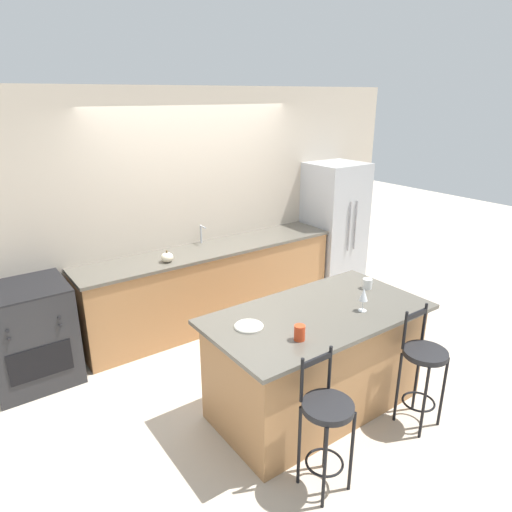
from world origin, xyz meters
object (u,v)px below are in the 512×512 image
Objects in this scene: bar_stool_near at (326,420)px; dinner_plate at (249,326)px; pumpkin_decoration at (167,257)px; bar_stool_far at (423,365)px; oven_range at (31,334)px; wine_glass at (364,295)px; tumbler_cup at (300,333)px; refrigerator at (334,226)px; coffee_mug at (367,284)px.

bar_stool_near reaches higher than dinner_plate.
bar_stool_far is at bearing -66.33° from pumpkin_decoration.
oven_range is 3.08m from wine_glass.
tumbler_cup is at bearing 73.83° from bar_stool_near.
bar_stool_far reaches higher than oven_range.
coffee_mug is (-1.34, -1.78, 0.09)m from refrigerator.
bar_stool_far is 0.73m from wine_glass.
refrigerator reaches higher than pumpkin_decoration.
pumpkin_decoration is at bearing 113.01° from wine_glass.
wine_glass is at bearing -129.77° from refrigerator.
bar_stool_near is at bearing -106.17° from tumbler_cup.
bar_stool_near reaches higher than oven_range.
bar_stool_far is at bearing -63.62° from wine_glass.
bar_stool_near is at bearing -178.57° from bar_stool_far.
bar_stool_near is 1.12m from wine_glass.
tumbler_cup is (-0.73, -0.06, -0.08)m from wine_glass.
bar_stool_near is 1.53m from coffee_mug.
bar_stool_far is at bearing -45.84° from oven_range.
dinner_plate is at bearing 161.07° from wine_glass.
coffee_mug is at bearing -53.90° from pumpkin_decoration.
oven_range is 2.21m from dinner_plate.
refrigerator is 2.23m from coffee_mug.
wine_glass is 2.13m from pumpkin_decoration.
bar_stool_far is at bearing -101.45° from coffee_mug.
tumbler_cup is (0.19, -0.37, 0.05)m from dinner_plate.
dinner_plate is at bearing -53.34° from oven_range.
dinner_plate is 1.72× the size of pumpkin_decoration.
coffee_mug is (1.25, 0.79, 0.41)m from bar_stool_near.
tumbler_cup reaches higher than bar_stool_near.
refrigerator is 7.72× the size of dinner_plate.
refrigerator reaches higher than dinner_plate.
wine_glass reaches higher than dinner_plate.
refrigerator is at bearing 44.80° from bar_stool_near.
bar_stool_near and bar_stool_far have the same top height.
wine_glass is (2.22, -2.06, 0.58)m from oven_range.
bar_stool_near is 2.50m from pumpkin_decoration.
refrigerator reaches higher than tumbler_cup.
dinner_plate is at bearing 94.39° from bar_stool_near.
tumbler_cup is (-1.12, -0.35, 0.01)m from coffee_mug.
refrigerator reaches higher than wine_glass.
dinner_plate is 1.92× the size of coffee_mug.
pumpkin_decoration is (-0.83, 1.96, -0.07)m from wine_glass.
bar_stool_far is 2.69m from pumpkin_decoration.
refrigerator is 3.96m from oven_range.
pumpkin_decoration is at bearing 89.31° from bar_stool_near.
oven_range reaches higher than dinner_plate.
coffee_mug is (1.31, -0.03, 0.04)m from dinner_plate.
pumpkin_decoration is (1.39, -0.09, 0.51)m from oven_range.
bar_stool_far is 7.77× the size of pumpkin_decoration.
oven_range is at bearing 176.10° from pumpkin_decoration.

